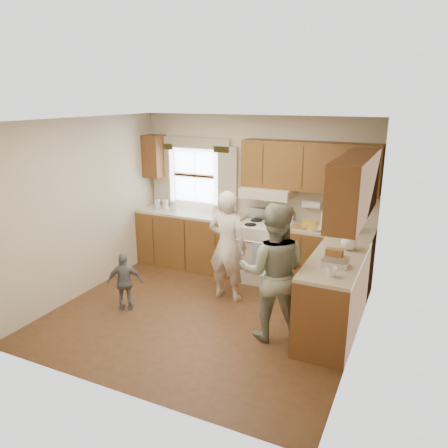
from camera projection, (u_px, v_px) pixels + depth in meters
The scene contains 6 objects.
room at pixel (203, 224), 5.41m from camera, with size 3.80×3.80×3.80m.
kitchen_fixtures at pixel (277, 237), 6.21m from camera, with size 3.80×2.25×2.15m.
stove at pixel (264, 251), 6.75m from camera, with size 0.76×0.67×1.07m.
woman_left at pixel (227, 246), 6.03m from camera, with size 0.57×0.37×1.56m, color beige.
woman_right at pixel (273, 272), 5.01m from camera, with size 0.80×0.62×1.64m, color #29422C.
child at pixel (125, 282), 5.78m from camera, with size 0.47×0.19×0.80m, color slate.
Camera 1 is at (2.43, -4.59, 2.76)m, focal length 35.00 mm.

